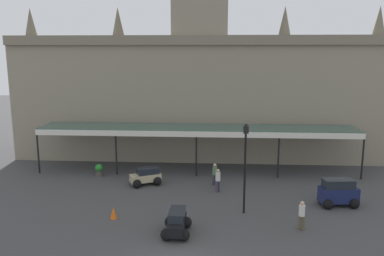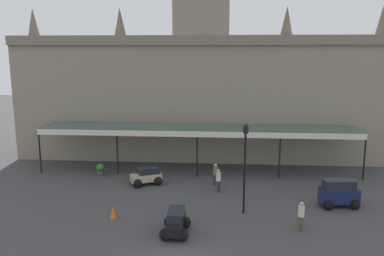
# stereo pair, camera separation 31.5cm
# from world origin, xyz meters

# --- Properties ---
(station_building) EXTENTS (33.36, 6.24, 20.61)m
(station_building) POSITION_xyz_m (0.00, 21.19, 6.55)
(station_building) COLOR gray
(station_building) RESTS_ON ground
(entrance_canopy) EXTENTS (25.65, 3.26, 3.70)m
(entrance_canopy) POSITION_xyz_m (-0.00, 15.85, 3.56)
(entrance_canopy) COLOR #38564C
(entrance_canopy) RESTS_ON ground
(car_black_estate) EXTENTS (1.55, 2.26, 1.27)m
(car_black_estate) POSITION_xyz_m (-0.55, 4.53, 0.56)
(car_black_estate) COLOR black
(car_black_estate) RESTS_ON ground
(car_beige_estate) EXTENTS (2.43, 2.14, 1.27)m
(car_beige_estate) POSITION_xyz_m (-3.61, 12.31, 0.56)
(car_beige_estate) COLOR tan
(car_beige_estate) RESTS_ON ground
(car_navy_van) EXTENTS (2.49, 1.78, 1.77)m
(car_navy_van) POSITION_xyz_m (9.33, 9.03, 0.81)
(car_navy_van) COLOR #19214C
(car_navy_van) RESTS_ON ground
(pedestrian_beside_cars) EXTENTS (0.35, 0.34, 1.67)m
(pedestrian_beside_cars) POSITION_xyz_m (1.69, 11.11, 0.91)
(pedestrian_beside_cars) COLOR #3F384C
(pedestrian_beside_cars) RESTS_ON ground
(pedestrian_crossing_forecourt) EXTENTS (0.37, 0.34, 1.67)m
(pedestrian_crossing_forecourt) POSITION_xyz_m (1.47, 12.47, 0.91)
(pedestrian_crossing_forecourt) COLOR #3F384C
(pedestrian_crossing_forecourt) RESTS_ON ground
(pedestrian_near_entrance) EXTENTS (0.39, 0.34, 1.67)m
(pedestrian_near_entrance) POSITION_xyz_m (6.27, 5.40, 0.91)
(pedestrian_near_entrance) COLOR brown
(pedestrian_near_entrance) RESTS_ON ground
(victorian_lamppost) EXTENTS (0.30, 0.30, 5.55)m
(victorian_lamppost) POSITION_xyz_m (3.27, 7.55, 3.41)
(victorian_lamppost) COLOR black
(victorian_lamppost) RESTS_ON ground
(traffic_cone) EXTENTS (0.40, 0.40, 0.73)m
(traffic_cone) POSITION_xyz_m (-4.47, 6.23, 0.37)
(traffic_cone) COLOR orange
(traffic_cone) RESTS_ON ground
(planter_forecourt_centre) EXTENTS (0.60, 0.60, 0.96)m
(planter_forecourt_centre) POSITION_xyz_m (-7.70, 14.14, 0.49)
(planter_forecourt_centre) COLOR #47423D
(planter_forecourt_centre) RESTS_ON ground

